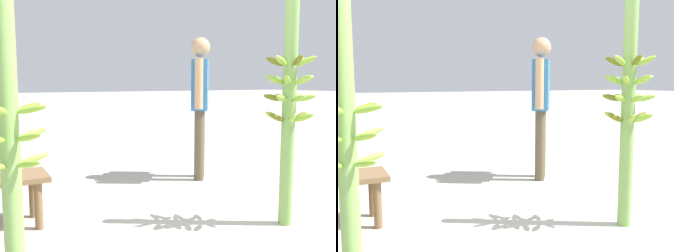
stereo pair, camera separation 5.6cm
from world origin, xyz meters
TOP-DOWN VIEW (x-y plane):
  - banana_stalk_left at (-0.92, 0.49)m, footprint 0.45×0.45m
  - banana_stalk_center at (1.02, 0.33)m, footprint 0.38×0.39m
  - vendor_person at (1.22, 1.82)m, footprint 0.42×0.51m

SIDE VIEW (x-z plane):
  - banana_stalk_left at x=-0.92m, z-range 0.01..1.56m
  - banana_stalk_center at x=1.02m, z-range 0.05..1.78m
  - vendor_person at x=1.22m, z-range 0.16..1.75m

